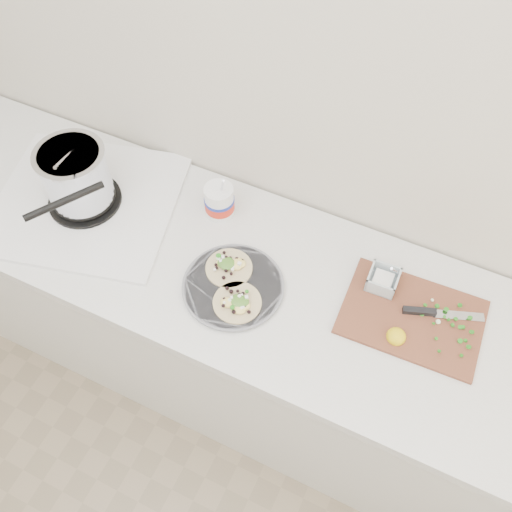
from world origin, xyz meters
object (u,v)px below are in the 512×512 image
at_px(taco_plate, 233,285).
at_px(cutboard, 412,312).
at_px(tub, 220,200).
at_px(stove, 80,185).

xyz_separation_m(taco_plate, cutboard, (0.52, 0.14, -0.00)).
height_order(tub, cutboard, tub).
bearing_deg(cutboard, stove, -179.22).
bearing_deg(stove, taco_plate, -22.01).
distance_m(taco_plate, cutboard, 0.54).
height_order(stove, taco_plate, stove).
bearing_deg(taco_plate, stove, 172.01).
xyz_separation_m(stove, taco_plate, (0.60, -0.08, -0.08)).
relative_size(stove, tub, 3.22).
distance_m(stove, tub, 0.46).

